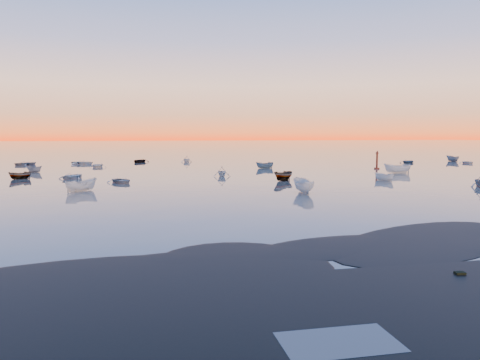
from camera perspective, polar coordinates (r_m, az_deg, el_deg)
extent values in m
plane|color=#696157|center=(123.58, -5.53, 2.74)|extent=(600.00, 600.00, 0.00)
imported|color=slate|center=(61.61, -14.24, -0.35)|extent=(4.33, 3.22, 1.00)
imported|color=silver|center=(54.17, -18.78, -1.29)|extent=(3.70, 4.06, 1.34)
cylinder|color=#4A190F|center=(86.95, 16.33, 1.34)|extent=(0.95, 0.95, 0.32)
cylinder|color=#4A190F|center=(86.86, 16.35, 2.21)|extent=(0.34, 0.34, 2.76)
cone|color=#4A190F|center=(86.78, 16.38, 3.30)|extent=(0.64, 0.64, 0.53)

